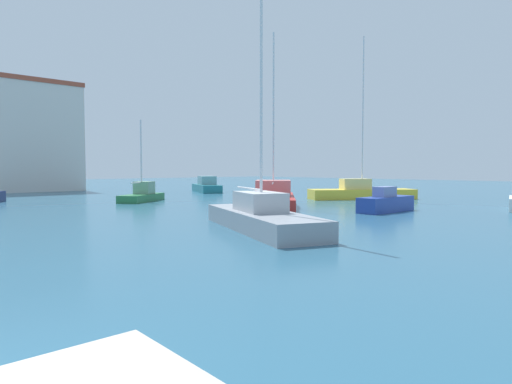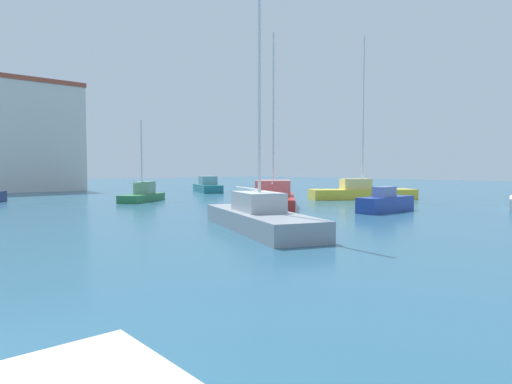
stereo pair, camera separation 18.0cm
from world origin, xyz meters
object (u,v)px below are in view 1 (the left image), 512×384
object	(u,v)px
sailboat_red_outer_mooring	(273,197)
motorboat_teal_center_channel	(207,186)
sailboat_yellow_far_right	(361,192)
motorboat_blue_behind_lamppost	(386,203)
sailboat_grey_distant_east	(261,216)
sailboat_green_near_pier	(142,195)

from	to	relation	value
sailboat_red_outer_mooring	motorboat_teal_center_channel	bearing A→B (deg)	68.19
sailboat_yellow_far_right	sailboat_red_outer_mooring	world-z (taller)	sailboat_yellow_far_right
motorboat_blue_behind_lamppost	sailboat_grey_distant_east	bearing A→B (deg)	-176.69
sailboat_green_near_pier	motorboat_blue_behind_lamppost	distance (m)	18.37
sailboat_grey_distant_east	sailboat_red_outer_mooring	size ratio (longest dim) A/B	1.01
sailboat_green_near_pier	sailboat_grey_distant_east	world-z (taller)	sailboat_grey_distant_east
sailboat_green_near_pier	sailboat_red_outer_mooring	xyz separation A→B (m)	(4.45, -10.03, 0.10)
motorboat_teal_center_channel	sailboat_grey_distant_east	xyz separation A→B (m)	(-15.18, -25.27, -0.04)
sailboat_green_near_pier	sailboat_grey_distant_east	distance (m)	18.00
motorboat_teal_center_channel	sailboat_yellow_far_right	bearing A→B (deg)	-79.12
sailboat_yellow_far_right	sailboat_grey_distant_east	bearing A→B (deg)	-157.16
sailboat_grey_distant_east	sailboat_yellow_far_right	bearing A→B (deg)	22.84
sailboat_yellow_far_right	motorboat_teal_center_channel	bearing A→B (deg)	100.88
motorboat_teal_center_channel	motorboat_blue_behind_lamppost	bearing A→B (deg)	-100.50
motorboat_teal_center_channel	sailboat_yellow_far_right	size ratio (longest dim) A/B	0.49
motorboat_teal_center_channel	sailboat_yellow_far_right	world-z (taller)	sailboat_yellow_far_right
motorboat_teal_center_channel	sailboat_yellow_far_right	xyz separation A→B (m)	(3.36, -17.46, -0.02)
sailboat_green_near_pier	motorboat_teal_center_channel	size ratio (longest dim) A/B	0.96
sailboat_grey_distant_east	sailboat_yellow_far_right	world-z (taller)	sailboat_yellow_far_right
motorboat_teal_center_channel	sailboat_green_near_pier	bearing A→B (deg)	-146.42
sailboat_grey_distant_east	sailboat_red_outer_mooring	bearing A→B (deg)	43.13
motorboat_blue_behind_lamppost	sailboat_yellow_far_right	bearing A→B (deg)	42.23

